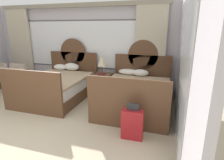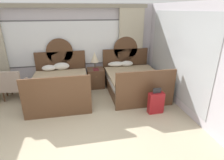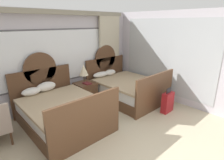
{
  "view_description": "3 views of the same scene",
  "coord_description": "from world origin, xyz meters",
  "views": [
    {
      "loc": [
        2.76,
        -1.68,
        1.97
      ],
      "look_at": [
        1.51,
        2.39,
        0.75
      ],
      "focal_mm": 29.4,
      "sensor_mm": 36.0,
      "label": 1
    },
    {
      "loc": [
        0.31,
        -2.58,
        2.53
      ],
      "look_at": [
        1.26,
        2.07,
        0.68
      ],
      "focal_mm": 29.35,
      "sensor_mm": 36.0,
      "label": 2
    },
    {
      "loc": [
        -1.93,
        -0.99,
        2.37
      ],
      "look_at": [
        1.44,
        2.63,
        0.78
      ],
      "focal_mm": 28.86,
      "sensor_mm": 36.0,
      "label": 3
    }
  ],
  "objects": [
    {
      "name": "wall_back_window",
      "position": [
        0.0,
        3.74,
        1.4
      ],
      "size": [
        6.03,
        0.22,
        2.7
      ],
      "color": "silver",
      "rests_on": "ground_plane"
    },
    {
      "name": "wall_right_mirror",
      "position": [
        3.04,
        1.6,
        1.35
      ],
      "size": [
        0.08,
        4.34,
        2.7
      ],
      "color": "silver",
      "rests_on": "ground_plane"
    },
    {
      "name": "bed_near_window",
      "position": [
        -0.2,
        2.64,
        0.37
      ],
      "size": [
        1.64,
        2.12,
        1.64
      ],
      "color": "brown",
      "rests_on": "ground_plane"
    },
    {
      "name": "bed_near_mirror",
      "position": [
        2.06,
        2.64,
        0.37
      ],
      "size": [
        1.64,
        2.12,
        1.64
      ],
      "color": "brown",
      "rests_on": "ground_plane"
    },
    {
      "name": "nightstand_between_beds",
      "position": [
        0.93,
        3.28,
        0.32
      ],
      "size": [
        0.55,
        0.57,
        0.64
      ],
      "color": "brown",
      "rests_on": "ground_plane"
    },
    {
      "name": "table_lamp_on_nightstand",
      "position": [
        0.92,
        3.3,
        1.04
      ],
      "size": [
        0.27,
        0.27,
        0.57
      ],
      "color": "brown",
      "rests_on": "nightstand_between_beds"
    },
    {
      "name": "book_on_nightstand",
      "position": [
        0.94,
        3.17,
        0.66
      ],
      "size": [
        0.18,
        0.26,
        0.03
      ],
      "color": "maroon",
      "rests_on": "nightstand_between_beds"
    },
    {
      "name": "suitcase_on_floor",
      "position": [
        2.24,
        1.26,
        0.28
      ],
      "size": [
        0.39,
        0.17,
        0.7
      ],
      "color": "maroon",
      "rests_on": "ground_plane"
    }
  ]
}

